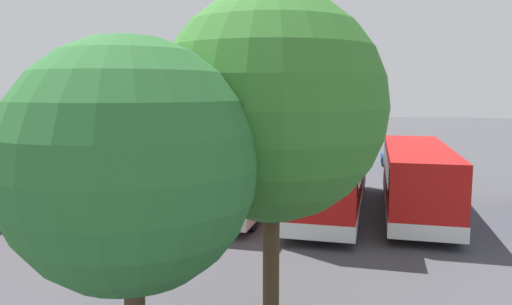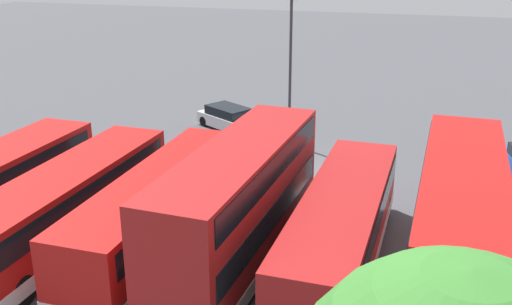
% 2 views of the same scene
% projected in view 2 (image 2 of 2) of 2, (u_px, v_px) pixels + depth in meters
% --- Properties ---
extents(ground_plane, '(140.00, 140.00, 0.00)m').
position_uv_depth(ground_plane, '(302.00, 169.00, 30.80)').
color(ground_plane, '#47474C').
extents(bus_double_decker_second, '(3.02, 11.69, 4.55)m').
position_uv_depth(bus_double_decker_second, '(459.00, 228.00, 19.17)').
color(bus_double_decker_second, '#B71411').
rests_on(bus_double_decker_second, ground).
extents(bus_single_deck_third, '(2.94, 11.76, 2.95)m').
position_uv_depth(bus_single_deck_third, '(341.00, 229.00, 20.89)').
color(bus_single_deck_third, '#A51919').
rests_on(bus_single_deck_third, ground).
extents(bus_double_decker_fourth, '(3.26, 11.12, 4.55)m').
position_uv_depth(bus_double_decker_fourth, '(240.00, 204.00, 20.88)').
color(bus_double_decker_fourth, '#A51919').
rests_on(bus_double_decker_fourth, ground).
extents(bus_single_deck_fifth, '(2.85, 11.73, 2.95)m').
position_uv_depth(bus_single_deck_fifth, '(160.00, 207.00, 22.57)').
color(bus_single_deck_fifth, '#B71411').
rests_on(bus_single_deck_fifth, ground).
extents(bus_single_deck_sixth, '(3.02, 11.60, 2.95)m').
position_uv_depth(bus_single_deck_sixth, '(68.00, 203.00, 22.96)').
color(bus_single_deck_sixth, '#B71411').
rests_on(bus_single_deck_sixth, ground).
extents(car_hatchback_silver, '(4.81, 3.92, 1.43)m').
position_uv_depth(car_hatchback_silver, '(230.00, 118.00, 36.97)').
color(car_hatchback_silver, silver).
rests_on(car_hatchback_silver, ground).
extents(lamp_post_tall, '(0.70, 0.30, 8.38)m').
position_uv_depth(lamp_post_tall, '(290.00, 60.00, 32.93)').
color(lamp_post_tall, '#38383D').
rests_on(lamp_post_tall, ground).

